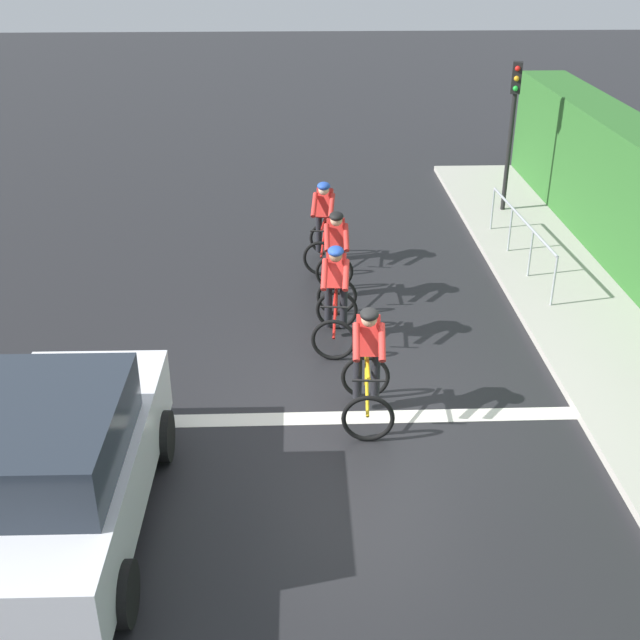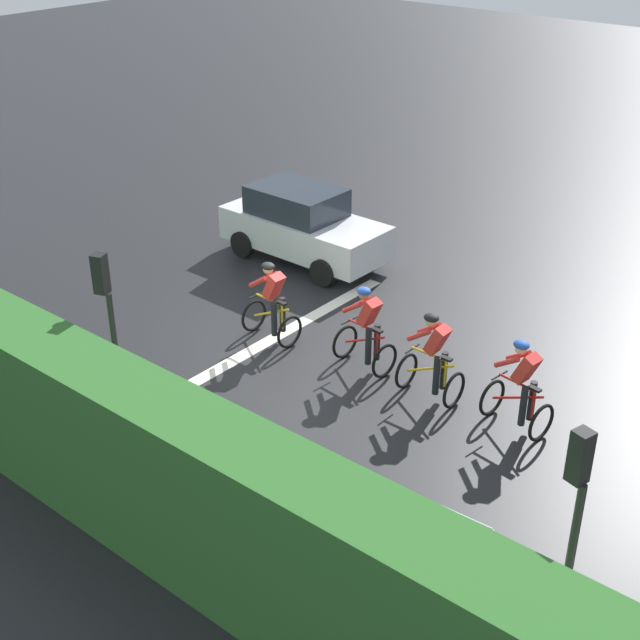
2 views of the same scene
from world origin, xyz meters
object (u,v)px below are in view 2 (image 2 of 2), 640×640
at_px(cyclist_second, 433,359).
at_px(traffic_light_far_junction, 573,517).
at_px(cyclist_lead, 521,388).
at_px(pedestrian_railing_kerbside, 372,488).
at_px(traffic_light_near_crossing, 109,320).
at_px(cyclist_fourth, 272,304).
at_px(car_white, 303,225).
at_px(cyclist_mid, 366,331).

xyz_separation_m(cyclist_second, traffic_light_far_junction, (3.99, 4.32, 1.43)).
bearing_deg(cyclist_lead, pedestrian_railing_kerbside, -5.65).
height_order(cyclist_second, pedestrian_railing_kerbside, cyclist_second).
xyz_separation_m(cyclist_second, traffic_light_near_crossing, (4.32, -3.31, 1.43)).
bearing_deg(cyclist_fourth, cyclist_second, 93.43).
bearing_deg(car_white, cyclist_second, 60.91).
bearing_deg(cyclist_second, traffic_light_near_crossing, -37.48).
bearing_deg(cyclist_mid, car_white, -126.40).
bearing_deg(pedestrian_railing_kerbside, cyclist_second, -160.01).
height_order(cyclist_second, cyclist_fourth, same).
bearing_deg(car_white, cyclist_fourth, 31.95).
bearing_deg(traffic_light_far_junction, cyclist_fourth, -115.38).
relative_size(traffic_light_near_crossing, traffic_light_far_junction, 1.00).
height_order(car_white, traffic_light_far_junction, traffic_light_far_junction).
height_order(cyclist_lead, cyclist_second, same).
relative_size(cyclist_mid, cyclist_fourth, 1.00).
relative_size(cyclist_fourth, pedestrian_railing_kerbside, 0.44).
height_order(cyclist_second, cyclist_mid, same).
bearing_deg(traffic_light_far_junction, car_white, -125.51).
distance_m(car_white, traffic_light_far_junction, 12.48).
relative_size(cyclist_second, traffic_light_near_crossing, 0.50).
bearing_deg(cyclist_lead, cyclist_second, -85.53).
bearing_deg(cyclist_lead, cyclist_fourth, -86.24).
distance_m(cyclist_mid, traffic_light_near_crossing, 4.96).
bearing_deg(car_white, traffic_light_near_crossing, 18.10).
height_order(cyclist_mid, traffic_light_far_junction, traffic_light_far_junction).
height_order(car_white, pedestrian_railing_kerbside, car_white).
bearing_deg(cyclist_second, car_white, -119.09).
xyz_separation_m(cyclist_fourth, traffic_light_far_junction, (3.78, 7.96, 1.43)).
xyz_separation_m(car_white, pedestrian_railing_kerbside, (6.76, 7.07, -0.08)).
bearing_deg(pedestrian_railing_kerbside, traffic_light_far_junction, 81.59).
height_order(cyclist_lead, cyclist_mid, same).
height_order(cyclist_fourth, traffic_light_near_crossing, traffic_light_near_crossing).
bearing_deg(traffic_light_far_junction, cyclist_mid, -124.86).
distance_m(cyclist_second, cyclist_mid, 1.53).
distance_m(cyclist_lead, cyclist_second, 1.66).
relative_size(car_white, traffic_light_far_junction, 1.23).
distance_m(cyclist_lead, traffic_light_near_crossing, 6.82).
bearing_deg(cyclist_mid, traffic_light_near_crossing, -22.03).
bearing_deg(pedestrian_railing_kerbside, cyclist_mid, -142.15).
distance_m(cyclist_mid, cyclist_fourth, 2.13).
relative_size(cyclist_second, cyclist_fourth, 1.00).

